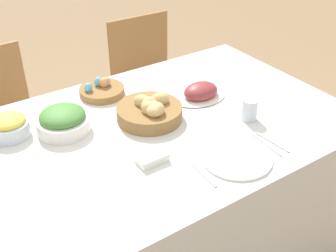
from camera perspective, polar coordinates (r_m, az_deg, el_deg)
ground_plane at (r=2.26m, az=-1.13°, el=-16.69°), size 12.00×12.00×0.00m
dining_table at (r=1.98m, az=-1.25°, el=-9.40°), size 1.62×1.04×0.78m
chair_far_right at (r=2.74m, az=-2.53°, el=5.95°), size 0.43×0.43×0.88m
chair_far_left at (r=2.46m, az=-21.55°, el=-0.02°), size 0.44×0.44×0.88m
bread_basket at (r=1.76m, az=-2.51°, el=2.03°), size 0.28×0.28×0.11m
egg_basket at (r=1.98m, az=-8.97°, el=4.89°), size 0.21×0.21×0.08m
ham_platter at (r=1.94m, az=4.46°, el=4.55°), size 0.26×0.18×0.08m
green_salad_bowl at (r=1.74m, az=-14.02°, el=0.73°), size 0.22×0.22×0.10m
pineapple_bowl at (r=1.77m, az=-20.75°, el=0.01°), size 0.16×0.16×0.09m
dinner_plate at (r=1.57m, az=9.23°, el=-4.28°), size 0.26×0.26×0.01m
fork at (r=1.49m, az=4.70°, el=-6.43°), size 0.02×0.16×0.00m
knife at (r=1.67m, az=13.25°, el=-2.47°), size 0.02×0.16×0.00m
spoon at (r=1.69m, az=13.96°, el=-2.14°), size 0.02×0.16×0.00m
drinking_cup at (r=1.79m, az=10.99°, el=2.22°), size 0.07×0.07×0.09m
butter_dish at (r=1.53m, az=-2.19°, el=-4.34°), size 0.11×0.07×0.03m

